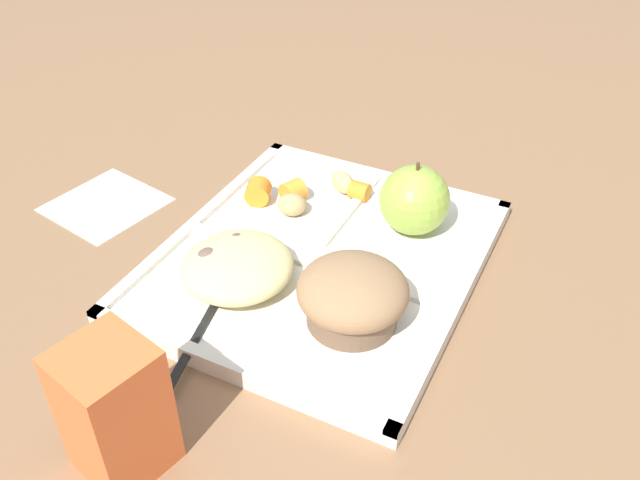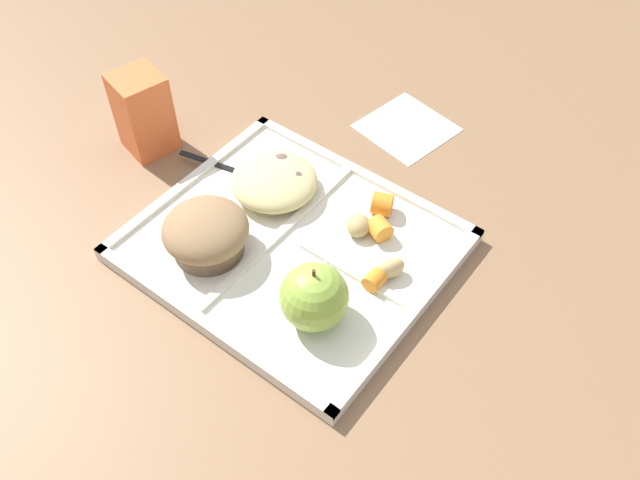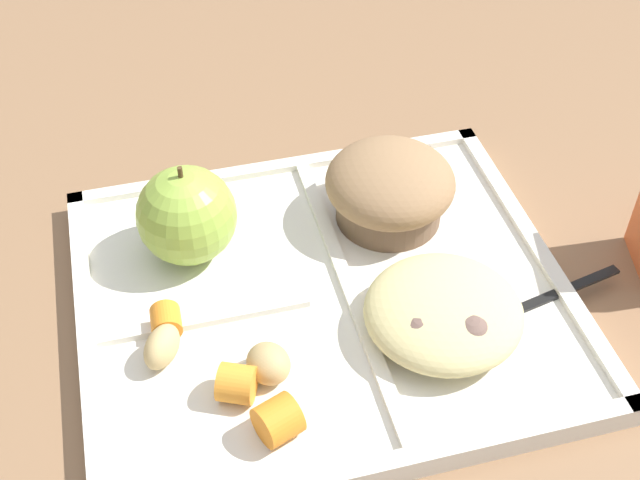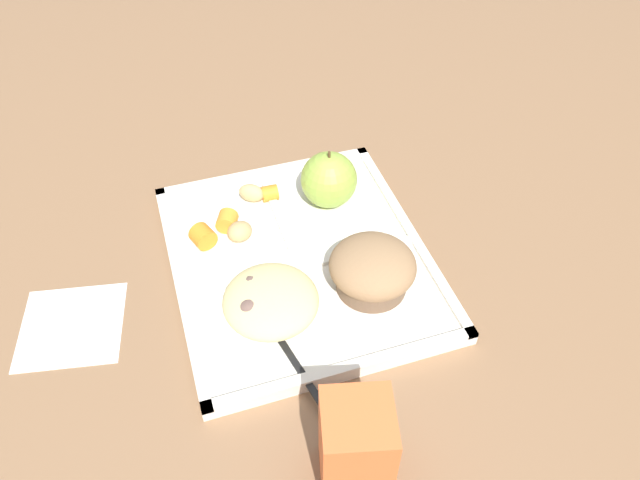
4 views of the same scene
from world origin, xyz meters
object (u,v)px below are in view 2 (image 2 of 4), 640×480
plastic_fork (245,174)px  milk_carton (144,113)px  green_apple (314,297)px  bran_muffin (206,233)px  lunch_tray (292,246)px

plastic_fork → milk_carton: milk_carton is taller
green_apple → bran_muffin: 0.15m
lunch_tray → plastic_fork: size_ratio=2.09×
plastic_fork → milk_carton: bearing=9.3°
lunch_tray → bran_muffin: bearing=43.4°
bran_muffin → plastic_fork: size_ratio=0.60×
lunch_tray → green_apple: 0.12m
lunch_tray → green_apple: (-0.08, 0.07, 0.04)m
bran_muffin → milk_carton: (0.20, -0.09, 0.01)m
plastic_fork → green_apple: bearing=149.8°
lunch_tray → bran_muffin: size_ratio=3.49×
lunch_tray → bran_muffin: (0.07, 0.07, 0.03)m
plastic_fork → milk_carton: 0.16m
milk_carton → green_apple: bearing=179.3°
bran_muffin → milk_carton: size_ratio=0.88×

